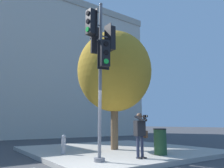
% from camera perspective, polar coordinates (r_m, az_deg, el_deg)
% --- Properties ---
extents(sidewalk_corner, '(8.00, 8.00, 0.17)m').
position_cam_1_polar(sidewalk_corner, '(11.25, 1.43, -16.94)').
color(sidewalk_corner, '#ADA89E').
rests_on(sidewalk_corner, ground_plane).
extents(traffic_signal_pole, '(1.19, 1.20, 5.60)m').
position_cam_1_polar(traffic_signal_pole, '(7.81, -3.06, 8.97)').
color(traffic_signal_pole, slate).
rests_on(traffic_signal_pole, sidewalk_corner).
extents(person_photographer, '(0.58, 0.54, 1.60)m').
position_cam_1_polar(person_photographer, '(8.14, 7.39, -12.07)').
color(person_photographer, black).
rests_on(person_photographer, sidewalk_corner).
extents(street_tree, '(3.72, 3.72, 5.89)m').
position_cam_1_polar(street_tree, '(11.09, 0.62, 3.33)').
color(street_tree, brown).
rests_on(street_tree, sidewalk_corner).
extents(fire_hydrant, '(0.17, 0.23, 0.76)m').
position_cam_1_polar(fire_hydrant, '(9.38, -12.54, -15.18)').
color(fire_hydrant, '#99999E').
rests_on(fire_hydrant, sidewalk_corner).
extents(trash_bin, '(0.53, 0.53, 1.02)m').
position_cam_1_polar(trash_bin, '(9.19, 12.48, -14.45)').
color(trash_bin, '#234728').
rests_on(trash_bin, sidewalk_corner).
extents(building_right, '(17.74, 12.88, 15.24)m').
position_cam_1_polar(building_right, '(29.51, -13.79, 2.19)').
color(building_right, beige).
rests_on(building_right, ground_plane).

